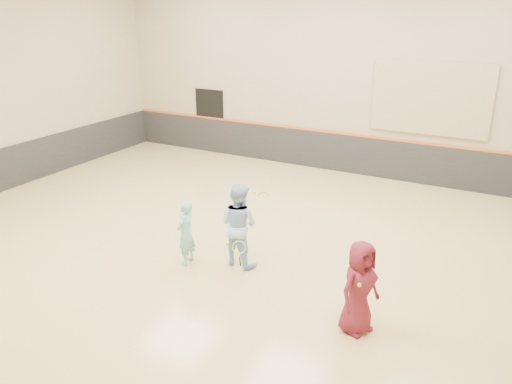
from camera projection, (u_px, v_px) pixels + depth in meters
The scene contains 14 objects.
room at pixel (235, 210), 10.64m from camera, with size 15.04×12.04×6.22m.
wainscot_back at pixel (331, 152), 15.65m from camera, with size 14.90×0.04×1.20m, color #232326.
wainscot_left at pixel (5, 169), 14.00m from camera, with size 0.04×11.90×1.20m, color #232326.
accent_stripe at pixel (332, 132), 15.42m from camera, with size 14.90×0.03×0.06m, color #D85914.
acoustic_panel at pixel (431, 99), 13.73m from camera, with size 3.20×0.08×2.00m, color tan.
doorway at pixel (210, 121), 17.45m from camera, with size 1.10×0.05×2.20m, color black.
girl at pixel (186, 233), 9.91m from camera, with size 0.49×0.32×1.36m, color #72C7B6.
instructor at pixel (239, 225), 9.85m from camera, with size 0.83×0.65×1.71m, color #97C0EA.
young_man at pixel (359, 288), 7.80m from camera, with size 0.76×0.50×1.56m, color maroon.
held_racket at pixel (239, 248), 9.60m from camera, with size 0.27×0.27×0.55m, color #B9DE30, non-canonical shape.
spare_racket at pixel (264, 193), 13.71m from camera, with size 0.74×0.74×0.14m, color #AFBF29, non-canonical shape.
ball_under_racket at pixel (227, 244), 10.88m from camera, with size 0.07×0.07×0.07m, color #D3E034.
ball_in_hand at pixel (360, 285), 7.49m from camera, with size 0.07×0.07×0.07m, color #D7E435.
ball_beside_spare at pixel (254, 192), 13.85m from camera, with size 0.07×0.07×0.07m, color yellow.
Camera 1 is at (5.01, -8.45, 4.93)m, focal length 35.00 mm.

